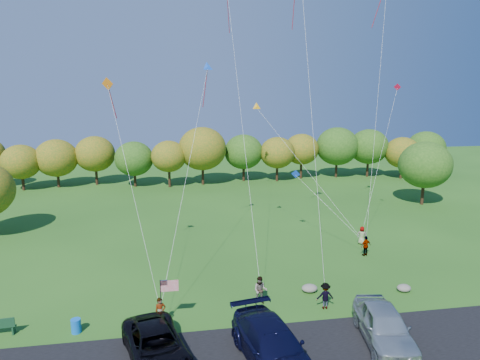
# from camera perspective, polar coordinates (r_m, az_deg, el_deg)

# --- Properties ---
(ground) EXTENTS (140.00, 140.00, 0.00)m
(ground) POSITION_cam_1_polar(r_m,az_deg,el_deg) (26.70, 3.24, -17.73)
(ground) COLOR #255418
(ground) RESTS_ON ground
(asphalt_lane) EXTENTS (44.00, 6.00, 0.06)m
(asphalt_lane) POSITION_cam_1_polar(r_m,az_deg,el_deg) (23.39, 5.55, -22.39)
(asphalt_lane) COLOR black
(asphalt_lane) RESTS_ON ground
(treeline) EXTENTS (76.26, 27.87, 8.03)m
(treeline) POSITION_cam_1_polar(r_m,az_deg,el_deg) (59.84, -5.65, 3.63)
(treeline) COLOR #3C2215
(treeline) RESTS_ON ground
(minivan_dark) EXTENTS (3.97, 6.25, 1.61)m
(minivan_dark) POSITION_cam_1_polar(r_m,az_deg,el_deg) (22.91, -11.13, -20.88)
(minivan_dark) COLOR black
(minivan_dark) RESTS_ON asphalt_lane
(minivan_navy) EXTENTS (3.78, 6.96, 1.91)m
(minivan_navy) POSITION_cam_1_polar(r_m,az_deg,el_deg) (22.32, 4.39, -21.17)
(minivan_navy) COLOR black
(minivan_navy) RESTS_ON asphalt_lane
(minivan_silver) EXTENTS (3.17, 5.96, 1.93)m
(minivan_silver) POSITION_cam_1_polar(r_m,az_deg,el_deg) (24.96, 18.68, -17.94)
(minivan_silver) COLOR #B2BABD
(minivan_silver) RESTS_ON asphalt_lane
(flyer_a) EXTENTS (0.70, 0.55, 1.71)m
(flyer_a) POSITION_cam_1_polar(r_m,az_deg,el_deg) (25.76, -10.57, -16.93)
(flyer_a) COLOR #4C4C59
(flyer_a) RESTS_ON ground
(flyer_b) EXTENTS (1.04, 0.93, 1.78)m
(flyer_b) POSITION_cam_1_polar(r_m,az_deg,el_deg) (27.72, 2.73, -14.46)
(flyer_b) COLOR #4C4C59
(flyer_b) RESTS_ON ground
(flyer_c) EXTENTS (1.12, 0.70, 1.66)m
(flyer_c) POSITION_cam_1_polar(r_m,az_deg,el_deg) (27.65, 11.29, -14.90)
(flyer_c) COLOR #4C4C59
(flyer_c) RESTS_ON ground
(flyer_d) EXTENTS (1.05, 0.67, 1.66)m
(flyer_d) POSITION_cam_1_polar(r_m,az_deg,el_deg) (36.50, 16.42, -8.43)
(flyer_d) COLOR #4C4C59
(flyer_d) RESTS_ON ground
(flyer_e) EXTENTS (0.92, 0.82, 1.59)m
(flyer_e) POSITION_cam_1_polar(r_m,az_deg,el_deg) (39.05, 15.93, -7.12)
(flyer_e) COLOR #4C4C59
(flyer_e) RESTS_ON ground
(trash_barrel) EXTENTS (0.53, 0.53, 0.80)m
(trash_barrel) POSITION_cam_1_polar(r_m,az_deg,el_deg) (26.59, -21.02, -17.70)
(trash_barrel) COLOR blue
(trash_barrel) RESTS_ON ground
(flag_assembly) EXTENTS (1.04, 0.67, 2.81)m
(flag_assembly) POSITION_cam_1_polar(r_m,az_deg,el_deg) (25.16, -9.81, -14.35)
(flag_assembly) COLOR black
(flag_assembly) RESTS_ON ground
(boulder_near) EXTENTS (1.07, 0.84, 0.53)m
(boulder_near) POSITION_cam_1_polar(r_m,az_deg,el_deg) (29.71, 9.26, -14.06)
(boulder_near) COLOR gray
(boulder_near) RESTS_ON ground
(boulder_far) EXTENTS (0.94, 0.78, 0.49)m
(boulder_far) POSITION_cam_1_polar(r_m,az_deg,el_deg) (31.41, 21.02, -13.30)
(boulder_far) COLOR slate
(boulder_far) RESTS_ON ground
(kites_aloft) EXTENTS (24.45, 13.74, 18.39)m
(kites_aloft) POSITION_cam_1_polar(r_m,az_deg,el_deg) (36.83, 4.80, 21.45)
(kites_aloft) COLOR #C95816
(kites_aloft) RESTS_ON ground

